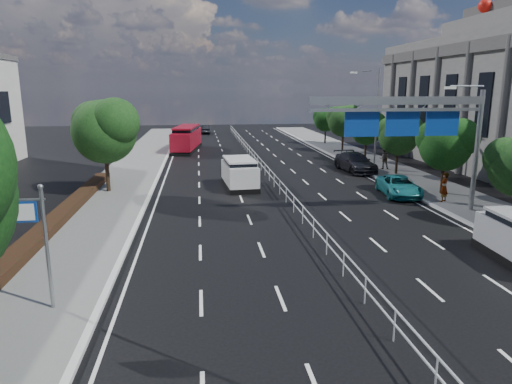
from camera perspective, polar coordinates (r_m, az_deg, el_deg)
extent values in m
plane|color=black|center=(17.31, 12.46, -12.31)|extent=(160.00, 160.00, 0.00)
cube|color=slate|center=(17.43, -27.20, -13.06)|extent=(5.00, 140.00, 0.14)
cube|color=silver|center=(16.74, -18.93, -13.37)|extent=(0.25, 140.00, 0.15)
cube|color=silver|center=(38.13, 1.28, 3.36)|extent=(0.05, 85.00, 0.05)
cube|color=silver|center=(38.21, 1.28, 2.69)|extent=(0.05, 85.00, 0.05)
cube|color=black|center=(22.29, -27.36, -6.72)|extent=(1.00, 36.00, 0.44)
cylinder|color=gray|center=(16.37, -24.62, -6.78)|extent=(0.12, 0.12, 4.20)
sphere|color=gray|center=(15.82, -25.34, 0.59)|extent=(0.18, 0.18, 0.18)
cylinder|color=gray|center=(16.08, -27.07, -0.86)|extent=(1.30, 0.07, 0.07)
cube|color=navy|center=(16.28, -27.92, -2.26)|extent=(1.35, 0.06, 0.68)
cube|color=white|center=(16.31, -27.87, -2.22)|extent=(1.20, 0.01, 0.54)
cube|color=white|center=(16.24, -27.96, -2.29)|extent=(1.20, 0.01, 0.54)
cylinder|color=gray|center=(29.73, 25.85, 4.46)|extent=(0.28, 0.28, 7.20)
cube|color=gray|center=(27.10, 17.40, 10.84)|extent=(10.20, 0.25, 0.45)
cube|color=gray|center=(27.12, 17.33, 9.79)|extent=(10.20, 0.18, 0.18)
cylinder|color=gray|center=(28.97, 24.89, 11.93)|extent=(2.00, 0.10, 0.10)
cube|color=silver|center=(28.46, 23.13, 11.89)|extent=(0.60, 0.25, 0.15)
cube|color=navy|center=(28.59, 22.24, 7.94)|extent=(2.00, 0.08, 1.40)
cube|color=white|center=(28.63, 22.20, 7.95)|extent=(1.80, 0.02, 1.20)
cube|color=navy|center=(27.50, 17.83, 8.12)|extent=(2.00, 0.08, 1.40)
cube|color=white|center=(27.54, 17.79, 8.13)|extent=(1.80, 0.02, 1.20)
cube|color=navy|center=(26.58, 13.08, 8.25)|extent=(2.00, 0.08, 1.40)
cube|color=white|center=(26.63, 13.05, 8.26)|extent=(1.80, 0.02, 1.20)
cylinder|color=gray|center=(43.95, 14.85, 8.79)|extent=(0.16, 0.16, 9.00)
cylinder|color=gray|center=(43.45, 13.67, 14.49)|extent=(0.10, 2.40, 0.10)
cube|color=silver|center=(43.05, 12.11, 14.39)|extent=(0.60, 0.25, 0.15)
cube|color=#4C4947|center=(43.14, 25.25, 16.08)|extent=(0.40, 36.00, 1.00)
sphere|color=#B2140C|center=(43.98, 26.72, 20.08)|extent=(1.10, 1.10, 1.10)
cylinder|color=black|center=(33.80, -18.12, 2.79)|extent=(0.28, 0.28, 3.50)
sphere|color=#113613|center=(33.47, -18.42, 7.16)|extent=(4.40, 4.40, 4.40)
sphere|color=#113613|center=(32.61, -17.20, 8.34)|extent=(3.30, 3.30, 3.30)
sphere|color=#113613|center=(34.23, -19.56, 8.13)|extent=(3.08, 3.08, 3.08)
sphere|color=#113613|center=(27.69, 28.72, 3.72)|extent=(2.24, 2.24, 2.24)
cylinder|color=black|center=(34.16, 22.30, 1.97)|extent=(0.22, 0.22, 2.80)
sphere|color=black|center=(33.87, 22.60, 5.41)|extent=(3.50, 3.50, 3.50)
sphere|color=black|center=(33.71, 24.16, 6.20)|extent=(2.62, 2.62, 2.62)
sphere|color=black|center=(33.98, 21.33, 6.30)|extent=(2.45, 2.45, 2.45)
cylinder|color=black|center=(40.77, 17.20, 3.90)|extent=(0.22, 0.22, 2.70)
sphere|color=#113613|center=(40.53, 17.38, 6.69)|extent=(3.30, 3.30, 3.30)
sphere|color=#113613|center=(40.31, 18.59, 7.35)|extent=(2.48, 2.48, 2.47)
sphere|color=#113613|center=(40.70, 16.39, 7.39)|extent=(2.31, 2.31, 2.31)
cylinder|color=black|center=(47.64, 13.53, 5.30)|extent=(0.21, 0.21, 2.65)
sphere|color=black|center=(47.43, 13.65, 7.65)|extent=(3.20, 3.20, 3.20)
sphere|color=black|center=(47.18, 14.62, 8.22)|extent=(2.40, 2.40, 2.40)
sphere|color=black|center=(47.65, 12.84, 8.22)|extent=(2.24, 2.24, 2.24)
cylinder|color=black|center=(54.66, 10.78, 6.46)|extent=(0.23, 0.23, 2.85)
sphere|color=#113613|center=(54.47, 10.88, 8.66)|extent=(3.60, 3.60, 3.60)
sphere|color=#113613|center=(54.15, 11.81, 9.21)|extent=(2.70, 2.70, 2.70)
sphere|color=#113613|center=(54.77, 10.09, 9.20)|extent=(2.52, 2.52, 2.52)
cylinder|color=black|center=(61.81, 8.65, 7.14)|extent=(0.21, 0.21, 2.60)
sphere|color=black|center=(61.66, 8.71, 8.91)|extent=(3.10, 3.10, 3.10)
sphere|color=black|center=(61.35, 9.41, 9.36)|extent=(2.32, 2.33, 2.32)
sphere|color=black|center=(61.93, 8.12, 9.34)|extent=(2.17, 2.17, 2.17)
cube|color=black|center=(34.31, -2.06, 0.89)|extent=(2.53, 5.19, 0.36)
cube|color=silver|center=(34.14, -2.08, 2.33)|extent=(2.48, 5.09, 1.49)
cube|color=black|center=(34.02, -2.09, 3.56)|extent=(2.21, 3.69, 0.66)
cube|color=silver|center=(33.97, -2.09, 4.11)|extent=(2.32, 3.99, 0.13)
cylinder|color=black|center=(32.56, -3.16, 0.58)|extent=(0.37, 0.76, 0.74)
cylinder|color=black|center=(32.86, -0.07, 0.71)|extent=(0.37, 0.76, 0.74)
cylinder|color=black|center=(35.73, -3.91, 1.67)|extent=(0.37, 0.76, 0.74)
cylinder|color=black|center=(36.00, -1.07, 1.78)|extent=(0.37, 0.76, 0.74)
cube|color=black|center=(55.51, -8.62, 5.30)|extent=(3.63, 9.95, 0.29)
cube|color=maroon|center=(55.36, -8.67, 6.59)|extent=(3.55, 9.75, 1.97)
cube|color=black|center=(55.27, -8.70, 7.60)|extent=(3.01, 7.08, 0.87)
cube|color=maroon|center=(55.23, -8.72, 8.05)|extent=(3.18, 7.66, 0.17)
cylinder|color=black|center=(52.59, -10.20, 5.00)|extent=(0.33, 0.63, 0.60)
cylinder|color=black|center=(52.26, -8.14, 5.03)|extent=(0.33, 0.63, 0.60)
cylinder|color=black|center=(58.72, -9.06, 5.85)|extent=(0.33, 0.63, 0.60)
cylinder|color=black|center=(58.43, -7.21, 5.87)|extent=(0.33, 0.63, 0.60)
imported|color=#95969B|center=(41.50, -2.42, 3.75)|extent=(1.94, 4.37, 1.46)
imported|color=black|center=(76.14, -6.42, 7.79)|extent=(1.66, 4.30, 1.40)
cylinder|color=black|center=(23.45, 26.74, -5.76)|extent=(0.33, 0.70, 0.69)
imported|color=#1B747B|center=(33.05, 17.45, 0.73)|extent=(2.87, 5.13, 1.36)
imported|color=black|center=(41.77, 12.30, 3.65)|extent=(2.78, 5.85, 1.65)
imported|color=gray|center=(31.56, 22.45, 0.56)|extent=(0.83, 0.76, 1.91)
imported|color=gray|center=(42.93, 15.72, 4.02)|extent=(1.04, 0.90, 1.83)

